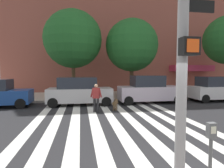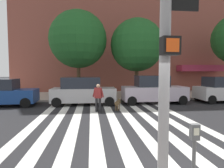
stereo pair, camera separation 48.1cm
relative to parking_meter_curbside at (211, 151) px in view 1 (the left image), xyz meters
name	(u,v)px [view 1 (the left image)]	position (x,y,z in m)	size (l,w,h in m)	color
ground_plane	(128,118)	(0.22, 6.38, -1.03)	(160.00, 160.00, 0.00)	#232326
sidewalk_far	(106,95)	(0.22, 15.05, -0.95)	(80.00, 6.00, 0.15)	#B7A89C
crosswalk_stripes	(112,119)	(-0.62, 6.38, -1.03)	(7.65, 10.75, 0.01)	silver
parking_meter_curbside	(211,151)	(0.00, 0.00, 0.00)	(0.14, 0.11, 1.36)	#515456
parked_car_behind_first	(79,91)	(-2.23, 10.62, -0.07)	(4.50, 2.02, 1.96)	#B8B7BA
parked_car_third_in_line	(149,90)	(2.94, 10.62, -0.06)	(4.66, 1.87, 2.07)	#C1B2C4
parked_car_fourth_in_line	(217,89)	(8.65, 10.62, -0.07)	(4.38, 1.98, 1.97)	silver
street_tree_nearest	(73,39)	(-2.74, 13.62, 4.07)	(4.91, 4.91, 7.42)	#4C3823
street_tree_middle	(132,45)	(2.33, 13.37, 3.63)	(4.61, 4.61, 6.83)	#4C3823
pedestrian_dog_walker	(96,96)	(-1.26, 8.03, -0.10)	(0.69, 0.36, 1.64)	black
dog_on_leash	(115,103)	(-0.04, 8.46, -0.59)	(0.48, 0.94, 0.65)	brown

